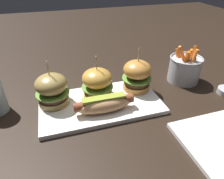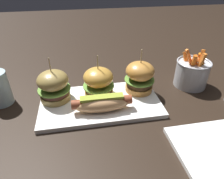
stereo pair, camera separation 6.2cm
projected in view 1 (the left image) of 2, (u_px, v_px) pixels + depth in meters
name	position (u px, v px, depth m)	size (l,w,h in m)	color
ground_plane	(101.00, 105.00, 0.64)	(3.00, 3.00, 0.00)	black
platter_main	(101.00, 104.00, 0.64)	(0.38, 0.20, 0.01)	white
hot_dog	(106.00, 103.00, 0.59)	(0.18, 0.06, 0.05)	tan
slider_left	(52.00, 89.00, 0.61)	(0.10, 0.10, 0.14)	olive
slider_center	(98.00, 83.00, 0.64)	(0.10, 0.10, 0.14)	#C18C37
slider_right	(137.00, 75.00, 0.68)	(0.10, 0.10, 0.15)	#BF7F36
fries_bucket	(185.00, 68.00, 0.75)	(0.12, 0.12, 0.15)	#B7BABF
side_plate	(223.00, 143.00, 0.50)	(0.20, 0.20, 0.01)	white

